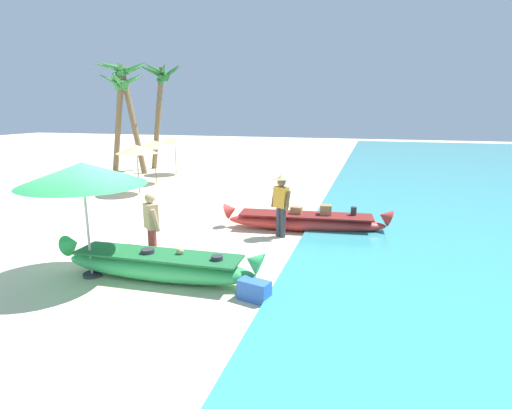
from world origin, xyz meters
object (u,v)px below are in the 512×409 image
Objects in this scene: palm_tree_mid_cluster at (121,93)px; person_vendor_hatted at (281,201)px; boat_red_midground at (306,221)px; cooler_box at (254,290)px; patio_umbrella_large at (82,174)px; palm_tree_leaning_seaward at (124,81)px; palm_tree_tall_inland at (160,82)px; boat_green_foreground at (158,265)px; person_tourist_customer at (151,224)px.

person_vendor_hatted is at bearing -39.46° from palm_tree_mid_cluster.
cooler_box is (-0.17, -4.41, -0.08)m from boat_red_midground.
boat_red_midground is 0.90× the size of palm_tree_mid_cluster.
palm_tree_leaning_seaward reaches higher than patio_umbrella_large.
boat_red_midground is 0.81× the size of palm_tree_tall_inland.
palm_tree_leaning_seaward reaches higher than palm_tree_tall_inland.
boat_red_midground is at bearing 50.13° from patio_umbrella_large.
patio_umbrella_large is 3.90m from cooler_box.
boat_green_foreground is 0.75× the size of palm_tree_tall_inland.
boat_green_foreground is 15.12m from palm_tree_leaning_seaward.
palm_tree_mid_cluster is at bearing 125.79° from person_tourist_customer.
patio_umbrella_large is at bearing -59.34° from palm_tree_mid_cluster.
boat_green_foreground is 14.87m from palm_tree_mid_cluster.
person_tourist_customer is (-0.56, 0.77, 0.58)m from boat_green_foreground.
cooler_box is at bearing -56.29° from palm_tree_tall_inland.
boat_green_foreground is 2.73× the size of person_tourist_customer.
patio_umbrella_large is 14.16m from palm_tree_leaning_seaward.
cooler_box is at bearing -48.90° from palm_tree_mid_cluster.
boat_green_foreground is at bearing -54.20° from palm_tree_mid_cluster.
patio_umbrella_large reaches higher than cooler_box.
boat_red_midground is 1.94× the size of patio_umbrella_large.
boat_red_midground is 14.10m from palm_tree_tall_inland.
person_vendor_hatted is 3.00× the size of cooler_box.
palm_tree_leaning_seaward reaches higher than boat_green_foreground.
palm_tree_tall_inland is 2.01m from palm_tree_leaning_seaward.
patio_umbrella_large is (-3.59, -4.30, 1.80)m from boat_red_midground.
cooler_box is at bearing -49.76° from palm_tree_leaning_seaward.
patio_umbrella_large is 0.47× the size of palm_tree_mid_cluster.
palm_tree_leaning_seaward is at bearing 143.41° from boat_red_midground.
person_tourist_customer reaches higher than cooler_box.
person_tourist_customer is 0.31× the size of palm_tree_mid_cluster.
cooler_box is (2.04, -0.32, -0.12)m from boat_green_foreground.
boat_green_foreground is at bearing -118.47° from boat_red_midground.
palm_tree_tall_inland reaches higher than person_vendor_hatted.
person_vendor_hatted is 0.33× the size of palm_tree_mid_cluster.
palm_tree_tall_inland reaches higher than person_tourist_customer.
person_tourist_customer is at bearing 50.15° from patio_umbrella_large.
boat_green_foreground is 2.57× the size of person_vendor_hatted.
boat_green_foreground is 0.93× the size of boat_red_midground.
person_tourist_customer is 0.27× the size of palm_tree_tall_inland.
boat_green_foreground is at bearing -173.62° from cooler_box.
palm_tree_tall_inland is at bearing 113.01° from patio_umbrella_large.
palm_tree_tall_inland is (-7.24, 13.60, 4.33)m from boat_green_foreground.
palm_tree_tall_inland is (-5.87, 13.81, 2.56)m from patio_umbrella_large.
person_vendor_hatted is at bearing -48.92° from palm_tree_tall_inland.
palm_tree_leaning_seaward is at bearing 124.88° from boat_green_foreground.
person_vendor_hatted is 3.43m from person_tourist_customer.
boat_green_foreground is at bearing -53.99° from person_tourist_customer.
palm_tree_tall_inland is at bearing 58.79° from palm_tree_leaning_seaward.
boat_red_midground is at bearing -36.59° from palm_tree_leaning_seaward.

